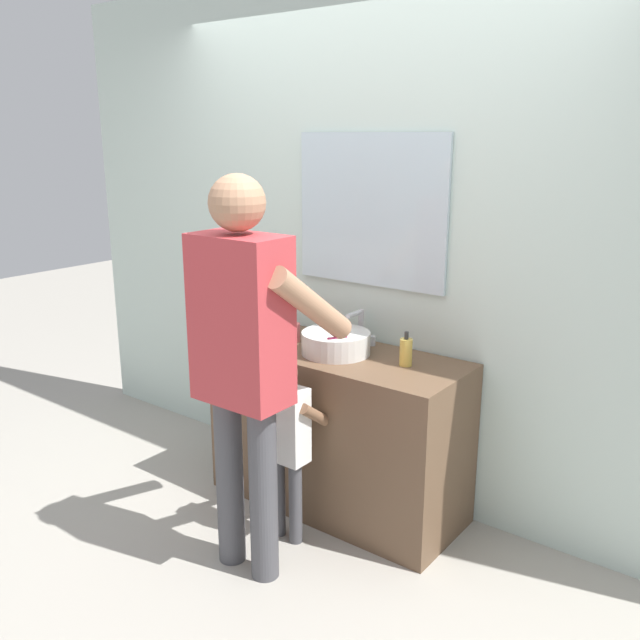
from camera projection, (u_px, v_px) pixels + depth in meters
name	position (u px, v px, depth m)	size (l,w,h in m)	color
ground_plane	(302.00, 527.00, 3.37)	(14.00, 14.00, 0.00)	#9E998E
back_wall	(375.00, 242.00, 3.49)	(4.40, 0.10, 2.70)	silver
vanity_cabinet	(338.00, 430.00, 3.49)	(1.31, 0.54, 0.84)	brown
sink_basin	(336.00, 342.00, 3.35)	(0.34, 0.34, 0.11)	silver
faucet	(360.00, 328.00, 3.50)	(0.18, 0.14, 0.18)	#B7BABF
toothbrush_cup	(293.00, 331.00, 3.55)	(0.07, 0.07, 0.21)	#D86666
soap_bottle	(406.00, 352.00, 3.17)	(0.06, 0.06, 0.16)	gold
child_toddler	(287.00, 434.00, 3.15)	(0.28, 0.28, 0.91)	#47474C
adult_parent	(245.00, 345.00, 2.80)	(0.54, 0.57, 1.75)	#47474C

